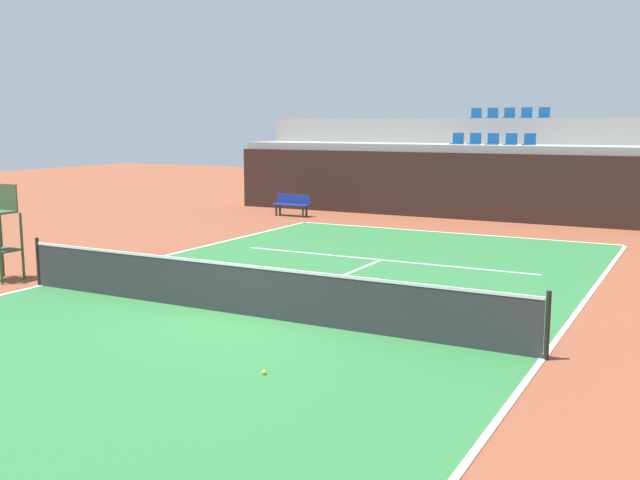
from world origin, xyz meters
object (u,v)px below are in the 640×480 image
at_px(umpire_chair, 2,229).
at_px(tennis_net, 245,289).
at_px(tennis_ball_0, 264,372).
at_px(player_bench, 292,203).

bearing_deg(umpire_chair, tennis_net, -0.48).
bearing_deg(umpire_chair, tennis_ball_0, -16.89).
height_order(tennis_net, player_bench, tennis_net).
bearing_deg(umpire_chair, player_bench, 90.49).
relative_size(player_bench, tennis_ball_0, 22.73).
distance_m(tennis_net, player_bench, 15.04).
xyz_separation_m(tennis_net, umpire_chair, (-6.70, 0.06, 0.68)).
bearing_deg(tennis_net, tennis_ball_0, -51.52).
distance_m(player_bench, tennis_ball_0, 18.32).
relative_size(tennis_net, tennis_ball_0, 167.88).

